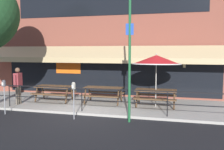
{
  "coord_description": "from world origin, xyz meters",
  "views": [
    {
      "loc": [
        3.74,
        -9.19,
        2.56
      ],
      "look_at": [
        0.95,
        1.6,
        1.5
      ],
      "focal_mm": 40.0,
      "sensor_mm": 36.0,
      "label": 1
    }
  ],
  "objects_px": {
    "picnic_table_left": "(54,89)",
    "picnic_table_right": "(156,93)",
    "parking_meter_near": "(4,86)",
    "picnic_table_centre": "(103,91)",
    "pedestrian_walking": "(18,84)",
    "patio_umbrella_right": "(156,60)",
    "parking_meter_far": "(74,89)",
    "street_sign_pole": "(130,57)"
  },
  "relations": [
    {
      "from": "picnic_table_centre",
      "to": "picnic_table_right",
      "type": "xyz_separation_m",
      "value": [
        2.47,
        -0.13,
        0.0
      ]
    },
    {
      "from": "picnic_table_right",
      "to": "street_sign_pole",
      "type": "xyz_separation_m",
      "value": [
        -0.76,
        -2.33,
        1.67
      ]
    },
    {
      "from": "picnic_table_left",
      "to": "parking_meter_near",
      "type": "bearing_deg",
      "value": -110.51
    },
    {
      "from": "picnic_table_right",
      "to": "pedestrian_walking",
      "type": "relative_size",
      "value": 1.05
    },
    {
      "from": "patio_umbrella_right",
      "to": "parking_meter_far",
      "type": "bearing_deg",
      "value": -138.5
    },
    {
      "from": "picnic_table_centre",
      "to": "pedestrian_walking",
      "type": "relative_size",
      "value": 1.05
    },
    {
      "from": "parking_meter_near",
      "to": "street_sign_pole",
      "type": "xyz_separation_m",
      "value": [
        5.11,
        0.18,
        1.22
      ]
    },
    {
      "from": "picnic_table_left",
      "to": "patio_umbrella_right",
      "type": "height_order",
      "value": "patio_umbrella_right"
    },
    {
      "from": "picnic_table_left",
      "to": "picnic_table_right",
      "type": "xyz_separation_m",
      "value": [
        4.94,
        0.03,
        0.0
      ]
    },
    {
      "from": "pedestrian_walking",
      "to": "parking_meter_near",
      "type": "distance_m",
      "value": 1.51
    },
    {
      "from": "parking_meter_far",
      "to": "patio_umbrella_right",
      "type": "bearing_deg",
      "value": 41.5
    },
    {
      "from": "pedestrian_walking",
      "to": "street_sign_pole",
      "type": "relative_size",
      "value": 0.37
    },
    {
      "from": "parking_meter_far",
      "to": "pedestrian_walking",
      "type": "bearing_deg",
      "value": 157.01
    },
    {
      "from": "picnic_table_centre",
      "to": "parking_meter_near",
      "type": "bearing_deg",
      "value": -142.2
    },
    {
      "from": "parking_meter_near",
      "to": "pedestrian_walking",
      "type": "bearing_deg",
      "value": 104.64
    },
    {
      "from": "patio_umbrella_right",
      "to": "pedestrian_walking",
      "type": "relative_size",
      "value": 1.39
    },
    {
      "from": "picnic_table_left",
      "to": "picnic_table_centre",
      "type": "distance_m",
      "value": 2.48
    },
    {
      "from": "street_sign_pole",
      "to": "patio_umbrella_right",
      "type": "bearing_deg",
      "value": 72.18
    },
    {
      "from": "picnic_table_right",
      "to": "parking_meter_near",
      "type": "relative_size",
      "value": 1.27
    },
    {
      "from": "picnic_table_left",
      "to": "street_sign_pole",
      "type": "relative_size",
      "value": 0.39
    },
    {
      "from": "parking_meter_far",
      "to": "street_sign_pole",
      "type": "xyz_separation_m",
      "value": [
        2.09,
        0.16,
        1.22
      ]
    },
    {
      "from": "pedestrian_walking",
      "to": "street_sign_pole",
      "type": "height_order",
      "value": "street_sign_pole"
    },
    {
      "from": "picnic_table_centre",
      "to": "parking_meter_near",
      "type": "distance_m",
      "value": 4.32
    },
    {
      "from": "picnic_table_right",
      "to": "patio_umbrella_right",
      "type": "height_order",
      "value": "patio_umbrella_right"
    },
    {
      "from": "parking_meter_near",
      "to": "picnic_table_centre",
      "type": "bearing_deg",
      "value": 37.8
    },
    {
      "from": "patio_umbrella_right",
      "to": "street_sign_pole",
      "type": "relative_size",
      "value": 0.51
    },
    {
      "from": "picnic_table_centre",
      "to": "parking_meter_near",
      "type": "relative_size",
      "value": 1.27
    },
    {
      "from": "picnic_table_centre",
      "to": "pedestrian_walking",
      "type": "bearing_deg",
      "value": -162.73
    },
    {
      "from": "patio_umbrella_right",
      "to": "parking_meter_far",
      "type": "xyz_separation_m",
      "value": [
        -2.85,
        -2.52,
        -1.03
      ]
    },
    {
      "from": "picnic_table_left",
      "to": "patio_umbrella_right",
      "type": "bearing_deg",
      "value": 0.69
    },
    {
      "from": "patio_umbrella_right",
      "to": "street_sign_pole",
      "type": "bearing_deg",
      "value": -107.82
    },
    {
      "from": "picnic_table_left",
      "to": "patio_umbrella_right",
      "type": "distance_m",
      "value": 5.16
    },
    {
      "from": "pedestrian_walking",
      "to": "patio_umbrella_right",
      "type": "bearing_deg",
      "value": 9.77
    },
    {
      "from": "picnic_table_right",
      "to": "parking_meter_near",
      "type": "bearing_deg",
      "value": -156.88
    },
    {
      "from": "street_sign_pole",
      "to": "parking_meter_far",
      "type": "bearing_deg",
      "value": -175.62
    },
    {
      "from": "parking_meter_far",
      "to": "parking_meter_near",
      "type": "bearing_deg",
      "value": -179.68
    },
    {
      "from": "picnic_table_right",
      "to": "pedestrian_walking",
      "type": "xyz_separation_m",
      "value": [
        -6.25,
        -1.05,
        0.35
      ]
    },
    {
      "from": "pedestrian_walking",
      "to": "picnic_table_right",
      "type": "bearing_deg",
      "value": 9.5
    },
    {
      "from": "parking_meter_near",
      "to": "street_sign_pole",
      "type": "bearing_deg",
      "value": 1.99
    },
    {
      "from": "parking_meter_near",
      "to": "street_sign_pole",
      "type": "height_order",
      "value": "street_sign_pole"
    },
    {
      "from": "parking_meter_near",
      "to": "parking_meter_far",
      "type": "relative_size",
      "value": 1.0
    },
    {
      "from": "parking_meter_near",
      "to": "picnic_table_left",
      "type": "bearing_deg",
      "value": 69.49
    }
  ]
}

